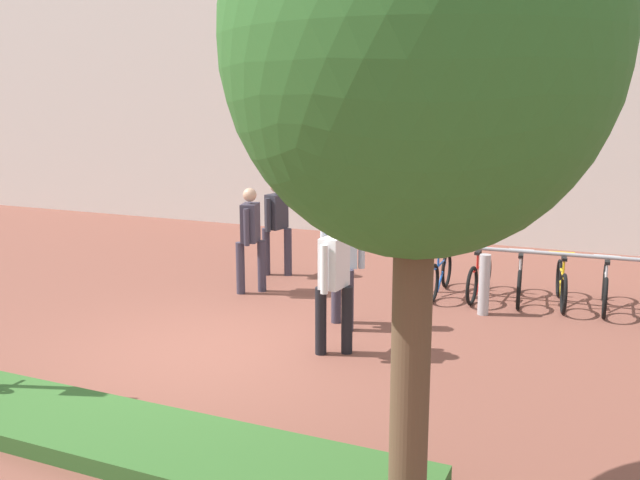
% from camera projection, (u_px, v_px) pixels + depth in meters
% --- Properties ---
extents(ground_plane, '(60.00, 60.00, 0.00)m').
position_uv_depth(ground_plane, '(211.00, 351.00, 8.61)').
color(ground_plane, brown).
extents(building_facade, '(28.00, 1.20, 10.00)m').
position_uv_depth(building_facade, '(415.00, 14.00, 15.42)').
color(building_facade, silver).
rests_on(building_facade, ground).
extents(planter_strip, '(7.00, 1.10, 0.16)m').
position_uv_depth(planter_strip, '(71.00, 424.00, 6.50)').
color(planter_strip, '#336028').
rests_on(planter_strip, ground).
extents(tree_sidewalk, '(2.58, 2.58, 4.88)m').
position_uv_depth(tree_sidewalk, '(419.00, 43.00, 4.41)').
color(tree_sidewalk, brown).
rests_on(tree_sidewalk, ground).
extents(bike_rack_cluster, '(3.75, 1.71, 0.83)m').
position_uv_depth(bike_rack_cluster, '(540.00, 282.00, 10.60)').
color(bike_rack_cluster, '#99999E').
rests_on(bike_rack_cluster, ground).
extents(bollard_steel, '(0.16, 0.16, 0.90)m').
position_uv_depth(bollard_steel, '(484.00, 285.00, 10.02)').
color(bollard_steel, '#ADADB2').
rests_on(bollard_steel, ground).
extents(person_casual_tan, '(0.58, 0.39, 1.72)m').
position_uv_depth(person_casual_tan, '(343.00, 257.00, 9.38)').
color(person_casual_tan, '#383342').
rests_on(person_casual_tan, ground).
extents(person_suited_navy, '(0.39, 0.59, 1.72)m').
position_uv_depth(person_suited_navy, '(250.00, 233.00, 11.09)').
color(person_suited_navy, '#383342').
rests_on(person_suited_navy, ground).
extents(person_suited_dark, '(0.51, 0.60, 1.72)m').
position_uv_depth(person_suited_dark, '(277.00, 221.00, 12.22)').
color(person_suited_dark, '#383342').
rests_on(person_suited_dark, ground).
extents(person_shirt_white, '(0.42, 0.61, 1.72)m').
position_uv_depth(person_shirt_white, '(334.00, 277.00, 8.35)').
color(person_shirt_white, black).
rests_on(person_shirt_white, ground).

